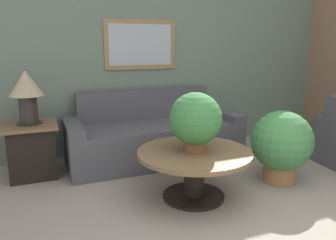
% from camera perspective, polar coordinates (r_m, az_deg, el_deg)
% --- Properties ---
extents(wall_back, '(7.57, 0.09, 2.60)m').
position_cam_1_polar(wall_back, '(4.64, -2.60, 10.98)').
color(wall_back, slate).
rests_on(wall_back, ground_plane).
extents(couch_main, '(2.18, 0.89, 0.87)m').
position_cam_1_polar(couch_main, '(4.24, -2.57, -2.99)').
color(couch_main, '#4C4C51').
rests_on(couch_main, ground_plane).
extents(coffee_table, '(1.09, 1.09, 0.48)m').
position_cam_1_polar(coffee_table, '(3.17, 4.58, -7.64)').
color(coffee_table, black).
rests_on(coffee_table, ground_plane).
extents(side_table, '(0.57, 0.57, 0.61)m').
position_cam_1_polar(side_table, '(4.00, -22.57, -4.79)').
color(side_table, black).
rests_on(side_table, ground_plane).
extents(table_lamp, '(0.36, 0.36, 0.59)m').
position_cam_1_polar(table_lamp, '(3.86, -23.43, 4.78)').
color(table_lamp, '#2D2823').
rests_on(table_lamp, side_table).
extents(potted_plant_on_table, '(0.50, 0.50, 0.56)m').
position_cam_1_polar(potted_plant_on_table, '(3.05, 4.80, -0.00)').
color(potted_plant_on_table, brown).
rests_on(potted_plant_on_table, coffee_table).
extents(potted_plant_floor, '(0.65, 0.65, 0.79)m').
position_cam_1_polar(potted_plant_floor, '(3.70, 19.15, -3.91)').
color(potted_plant_floor, '#9E6B42').
rests_on(potted_plant_floor, ground_plane).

